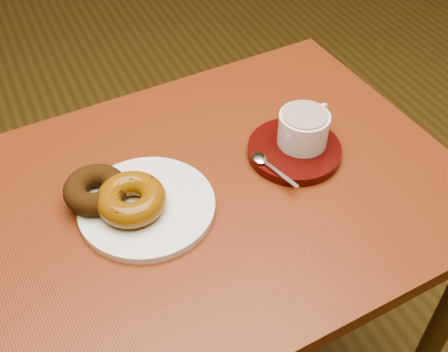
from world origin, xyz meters
name	(u,v)px	position (x,y,z in m)	size (l,w,h in m)	color
ground	(218,291)	(0.00, 0.00, 0.00)	(6.00, 6.00, 0.00)	brown
cafe_table	(214,235)	(-0.13, -0.29, 0.65)	(0.86, 0.67, 0.77)	brown
donut_plate	(147,206)	(-0.25, -0.28, 0.78)	(0.22, 0.22, 0.01)	white
donut_cinnamon	(96,189)	(-0.31, -0.24, 0.80)	(0.10, 0.10, 0.04)	#36200A
donut_caramel	(131,199)	(-0.27, -0.28, 0.80)	(0.12, 0.12, 0.04)	brown
saucer	(294,151)	(0.03, -0.27, 0.78)	(0.16, 0.16, 0.02)	#3B0A08
coffee_cup	(304,128)	(0.05, -0.26, 0.82)	(0.11, 0.09, 0.06)	white
teaspoon	(263,161)	(-0.04, -0.28, 0.79)	(0.04, 0.10, 0.01)	silver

